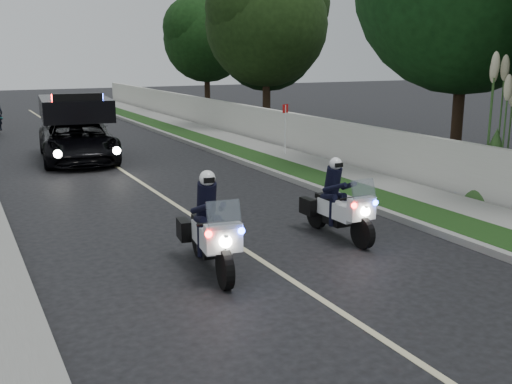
{
  "coord_description": "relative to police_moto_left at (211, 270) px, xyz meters",
  "views": [
    {
      "loc": [
        -4.91,
        -8.64,
        3.77
      ],
      "look_at": [
        0.54,
        2.01,
        1.0
      ],
      "focal_mm": 41.99,
      "sensor_mm": 36.0,
      "label": 1
    }
  ],
  "objects": [
    {
      "name": "police_moto_left",
      "position": [
        0.0,
        0.0,
        0.0
      ],
      "size": [
        1.02,
        2.2,
        1.8
      ],
      "primitive_type": null,
      "rotation": [
        0.0,
        0.0,
        -0.14
      ],
      "color": "silver",
      "rests_on": "ground"
    },
    {
      "name": "police_moto_right",
      "position": [
        3.14,
        0.62,
        0.0
      ],
      "size": [
        0.72,
        2.0,
        1.69
      ],
      "primitive_type": null,
      "rotation": [
        0.0,
        0.0,
        0.01
      ],
      "color": "white",
      "rests_on": "ground"
    },
    {
      "name": "pampas_mid",
      "position": [
        8.64,
        1.48,
        0.0
      ],
      "size": [
        1.66,
        1.66,
        4.23
      ],
      "primitive_type": null,
      "rotation": [
        0.0,
        0.0,
        -0.13
      ],
      "color": "beige",
      "rests_on": "ground"
    },
    {
      "name": "curb_right",
      "position": [
        5.14,
        9.3,
        0.07
      ],
      "size": [
        0.2,
        60.0,
        0.15
      ],
      "primitive_type": "cube",
      "color": "gray",
      "rests_on": "ground"
    },
    {
      "name": "tree_right_d",
      "position": [
        10.36,
        17.36,
        0.0
      ],
      "size": [
        6.67,
        6.67,
        9.99
      ],
      "primitive_type": null,
      "rotation": [
        0.0,
        0.0,
        -0.12
      ],
      "color": "#1C3612",
      "rests_on": "ground"
    },
    {
      "name": "sidewalk_right",
      "position": [
        7.14,
        9.3,
        0.08
      ],
      "size": [
        1.4,
        60.0,
        0.16
      ],
      "primitive_type": "cube",
      "color": "gray",
      "rests_on": "ground"
    },
    {
      "name": "lane_marking",
      "position": [
        1.04,
        9.3,
        0.0
      ],
      "size": [
        0.12,
        50.0,
        0.01
      ],
      "primitive_type": "cube",
      "color": "#BFB78C",
      "rests_on": "ground"
    },
    {
      "name": "police_suv",
      "position": [
        0.14,
        12.56,
        0.0
      ],
      "size": [
        3.06,
        5.66,
        2.64
      ],
      "primitive_type": "imported",
      "rotation": [
        0.0,
        0.0,
        -0.1
      ],
      "color": "black",
      "rests_on": "ground"
    },
    {
      "name": "tree_right_c",
      "position": [
        10.9,
        18.28,
        0.0
      ],
      "size": [
        5.52,
        5.52,
        8.68
      ],
      "primitive_type": null,
      "rotation": [
        0.0,
        0.0,
        0.06
      ],
      "color": "black",
      "rests_on": "ground"
    },
    {
      "name": "sign_post",
      "position": [
        7.04,
        9.64,
        0.0
      ],
      "size": [
        0.42,
        0.42,
        2.04
      ],
      "primitive_type": null,
      "rotation": [
        0.0,
        0.0,
        0.39
      ],
      "color": "#B40C1D",
      "rests_on": "ground"
    },
    {
      "name": "property_wall",
      "position": [
        8.14,
        9.3,
        0.75
      ],
      "size": [
        0.22,
        60.0,
        1.5
      ],
      "primitive_type": "cube",
      "color": "beige",
      "rests_on": "ground"
    },
    {
      "name": "ground",
      "position": [
        1.04,
        -0.7,
        0.0
      ],
      "size": [
        120.0,
        120.0,
        0.0
      ],
      "primitive_type": "plane",
      "color": "black",
      "rests_on": "ground"
    },
    {
      "name": "tree_right_e",
      "position": [
        11.23,
        27.11,
        0.0
      ],
      "size": [
        6.95,
        6.95,
        9.09
      ],
      "primitive_type": null,
      "rotation": [
        0.0,
        0.0,
        -0.34
      ],
      "color": "#133410",
      "rests_on": "ground"
    },
    {
      "name": "tree_right_b",
      "position": [
        10.68,
        4.87,
        0.0
      ],
      "size": [
        7.22,
        7.22,
        11.56
      ],
      "primitive_type": null,
      "rotation": [
        0.0,
        0.0,
        0.04
      ],
      "color": "#143E15",
      "rests_on": "ground"
    },
    {
      "name": "grass_verge",
      "position": [
        5.84,
        9.3,
        0.08
      ],
      "size": [
        1.2,
        60.0,
        0.16
      ],
      "primitive_type": "cube",
      "color": "#193814",
      "rests_on": "ground"
    }
  ]
}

